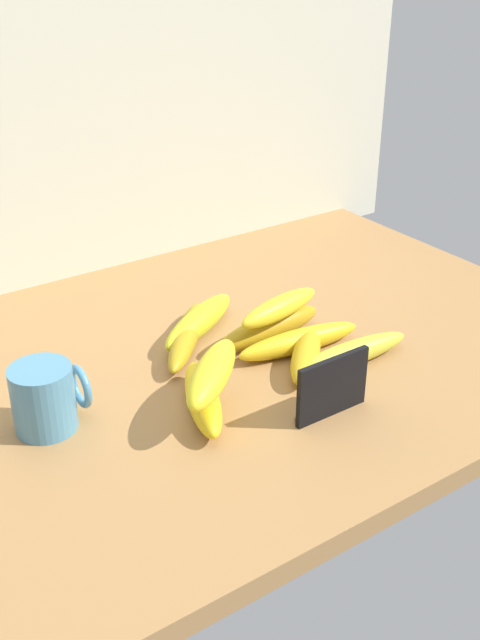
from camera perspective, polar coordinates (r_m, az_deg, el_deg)
counter_top at (r=114.12cm, az=-0.60°, el=-2.94°), size 110.00×76.00×3.00cm
back_wall at (r=134.54cm, az=-10.41°, el=16.76°), size 130.00×2.00×70.00cm
chalkboard_sign at (r=98.13cm, az=6.88°, el=-5.12°), size 11.00×1.80×8.40cm
coffee_mug at (r=97.86cm, az=-14.33°, el=-5.65°), size 9.35×7.85×8.65cm
banana_0 at (r=98.95cm, az=-2.80°, el=-5.87°), size 10.41×17.22×4.10cm
banana_1 at (r=117.14cm, az=-3.07°, el=-0.10°), size 18.66×12.95×4.17cm
banana_2 at (r=115.16cm, az=2.22°, el=-0.59°), size 19.50×5.80×4.20cm
banana_3 at (r=108.77cm, az=4.94°, el=-2.65°), size 13.58×13.13×3.80cm
banana_4 at (r=113.76cm, az=-4.01°, el=-1.22°), size 16.42×17.83×3.55cm
banana_5 at (r=112.49cm, az=4.44°, el=-1.57°), size 20.37×5.94×3.62cm
banana_6 at (r=110.13cm, az=8.28°, el=-2.50°), size 20.35×4.35×3.60cm
banana_7 at (r=95.94cm, az=-2.11°, el=-4.02°), size 15.07×13.97×4.40cm
banana_8 at (r=112.78cm, az=2.97°, el=0.94°), size 16.16×6.50×3.45cm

